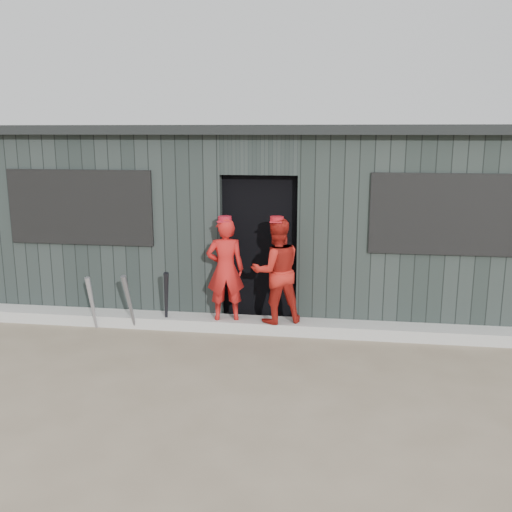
% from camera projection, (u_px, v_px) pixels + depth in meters
% --- Properties ---
extents(ground, '(80.00, 80.00, 0.00)m').
position_uv_depth(ground, '(230.00, 392.00, 5.67)').
color(ground, '#72634F').
rests_on(ground, ground).
extents(curb, '(8.00, 0.36, 0.15)m').
position_uv_depth(curb, '(256.00, 325.00, 7.42)').
color(curb, '#A6A6A1').
rests_on(curb, ground).
extents(bat_left, '(0.11, 0.21, 0.72)m').
position_uv_depth(bat_left, '(92.00, 303.00, 7.39)').
color(bat_left, '#9D9DA5').
rests_on(bat_left, ground).
extents(bat_mid, '(0.12, 0.31, 0.78)m').
position_uv_depth(bat_mid, '(129.00, 303.00, 7.31)').
color(bat_mid, slate).
rests_on(bat_mid, ground).
extents(bat_right, '(0.16, 0.26, 0.79)m').
position_uv_depth(bat_right, '(166.00, 300.00, 7.39)').
color(bat_right, black).
rests_on(bat_right, ground).
extents(player_red_left, '(0.54, 0.41, 1.33)m').
position_uv_depth(player_red_left, '(225.00, 270.00, 7.28)').
color(player_red_left, red).
rests_on(player_red_left, curb).
extents(player_red_right, '(0.79, 0.71, 1.34)m').
position_uv_depth(player_red_right, '(276.00, 271.00, 7.19)').
color(player_red_right, '#AB1D15').
rests_on(player_red_right, curb).
extents(player_grey_back, '(0.57, 0.39, 1.11)m').
position_uv_depth(player_grey_back, '(309.00, 279.00, 7.83)').
color(player_grey_back, '#B9B9B9').
rests_on(player_grey_back, ground).
extents(dugout, '(8.30, 3.30, 2.62)m').
position_uv_depth(dugout, '(272.00, 215.00, 8.78)').
color(dugout, black).
rests_on(dugout, ground).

